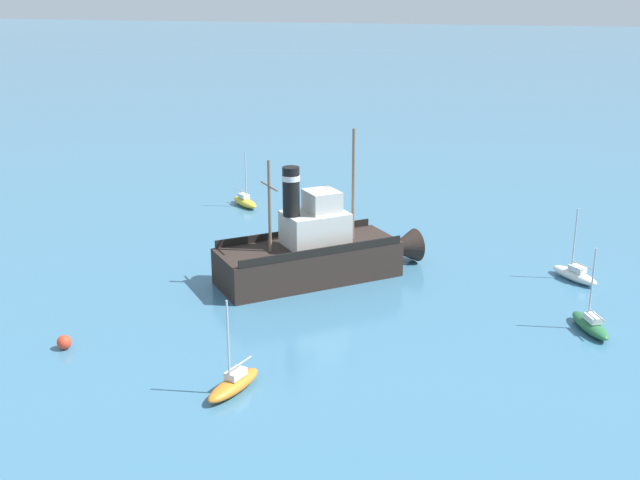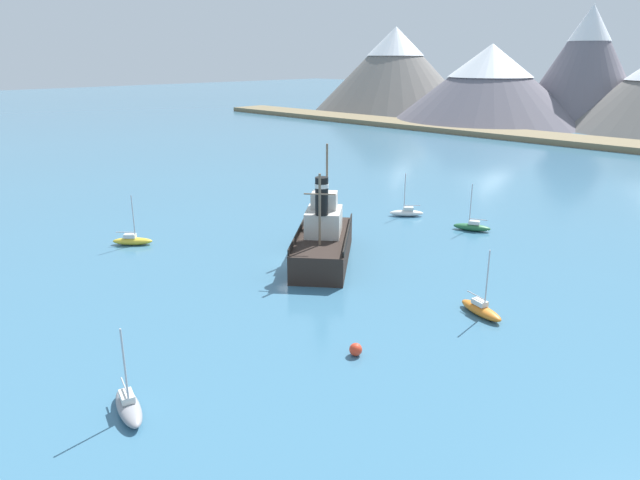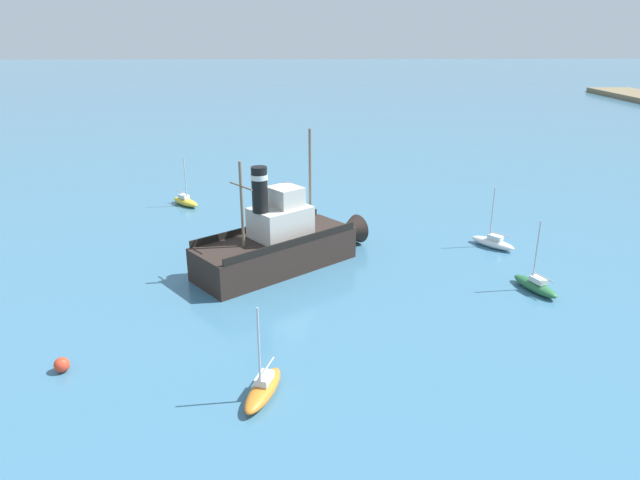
{
  "view_description": "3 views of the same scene",
  "coord_description": "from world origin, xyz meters",
  "px_view_note": "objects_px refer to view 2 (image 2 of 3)",
  "views": [
    {
      "loc": [
        50.12,
        13.63,
        19.25
      ],
      "look_at": [
        1.28,
        2.64,
        2.74
      ],
      "focal_mm": 45.0,
      "sensor_mm": 36.0,
      "label": 1
    },
    {
      "loc": [
        34.84,
        -31.89,
        17.35
      ],
      "look_at": [
        1.69,
        1.41,
        2.12
      ],
      "focal_mm": 32.0,
      "sensor_mm": 36.0,
      "label": 2
    },
    {
      "loc": [
        40.25,
        3.84,
        16.6
      ],
      "look_at": [
        2.74,
        5.12,
        2.62
      ],
      "focal_mm": 32.0,
      "sensor_mm": 36.0,
      "label": 3
    }
  ],
  "objects_px": {
    "sailboat_white": "(407,212)",
    "sailboat_green": "(472,227)",
    "sailboat_orange": "(481,309)",
    "old_tugboat": "(324,239)",
    "mooring_buoy": "(356,350)",
    "sailboat_yellow": "(132,240)",
    "sailboat_grey": "(129,406)"
  },
  "relations": [
    {
      "from": "sailboat_orange",
      "to": "sailboat_green",
      "type": "bearing_deg",
      "value": 122.28
    },
    {
      "from": "old_tugboat",
      "to": "sailboat_white",
      "type": "xyz_separation_m",
      "value": [
        -3.36,
        16.82,
        -1.4
      ]
    },
    {
      "from": "mooring_buoy",
      "to": "sailboat_white",
      "type": "bearing_deg",
      "value": 121.24
    },
    {
      "from": "old_tugboat",
      "to": "mooring_buoy",
      "type": "xyz_separation_m",
      "value": [
        13.49,
        -10.96,
        -1.44
      ]
    },
    {
      "from": "old_tugboat",
      "to": "sailboat_grey",
      "type": "bearing_deg",
      "value": -68.6
    },
    {
      "from": "sailboat_green",
      "to": "old_tugboat",
      "type": "bearing_deg",
      "value": -105.82
    },
    {
      "from": "sailboat_yellow",
      "to": "mooring_buoy",
      "type": "relative_size",
      "value": 6.19
    },
    {
      "from": "sailboat_grey",
      "to": "old_tugboat",
      "type": "bearing_deg",
      "value": 111.4
    },
    {
      "from": "old_tugboat",
      "to": "sailboat_orange",
      "type": "bearing_deg",
      "value": -1.78
    },
    {
      "from": "sailboat_grey",
      "to": "mooring_buoy",
      "type": "height_order",
      "value": "sailboat_grey"
    },
    {
      "from": "sailboat_green",
      "to": "sailboat_grey",
      "type": "distance_m",
      "value": 40.84
    },
    {
      "from": "old_tugboat",
      "to": "sailboat_green",
      "type": "distance_m",
      "value": 17.81
    },
    {
      "from": "old_tugboat",
      "to": "mooring_buoy",
      "type": "bearing_deg",
      "value": -39.09
    },
    {
      "from": "old_tugboat",
      "to": "sailboat_grey",
      "type": "distance_m",
      "value": 25.3
    },
    {
      "from": "sailboat_grey",
      "to": "sailboat_yellow",
      "type": "height_order",
      "value": "same"
    },
    {
      "from": "sailboat_green",
      "to": "sailboat_grey",
      "type": "bearing_deg",
      "value": -83.84
    },
    {
      "from": "sailboat_green",
      "to": "sailboat_white",
      "type": "bearing_deg",
      "value": -178.18
    },
    {
      "from": "sailboat_yellow",
      "to": "sailboat_white",
      "type": "bearing_deg",
      "value": 65.08
    },
    {
      "from": "sailboat_yellow",
      "to": "old_tugboat",
      "type": "bearing_deg",
      "value": 32.53
    },
    {
      "from": "sailboat_green",
      "to": "mooring_buoy",
      "type": "xyz_separation_m",
      "value": [
        8.65,
        -28.04,
        -0.03
      ]
    },
    {
      "from": "sailboat_orange",
      "to": "sailboat_yellow",
      "type": "relative_size",
      "value": 1.0
    },
    {
      "from": "sailboat_yellow",
      "to": "sailboat_orange",
      "type": "bearing_deg",
      "value": 16.84
    },
    {
      "from": "old_tugboat",
      "to": "sailboat_grey",
      "type": "relative_size",
      "value": 2.73
    },
    {
      "from": "sailboat_white",
      "to": "sailboat_green",
      "type": "relative_size",
      "value": 1.0
    },
    {
      "from": "old_tugboat",
      "to": "sailboat_grey",
      "type": "xyz_separation_m",
      "value": [
        9.22,
        -23.52,
        -1.4
      ]
    },
    {
      "from": "sailboat_white",
      "to": "sailboat_yellow",
      "type": "distance_m",
      "value": 29.71
    },
    {
      "from": "sailboat_white",
      "to": "sailboat_yellow",
      "type": "relative_size",
      "value": 1.0
    },
    {
      "from": "old_tugboat",
      "to": "sailboat_yellow",
      "type": "distance_m",
      "value": 18.89
    },
    {
      "from": "sailboat_orange",
      "to": "sailboat_green",
      "type": "relative_size",
      "value": 1.0
    },
    {
      "from": "old_tugboat",
      "to": "sailboat_white",
      "type": "relative_size",
      "value": 2.73
    },
    {
      "from": "sailboat_white",
      "to": "sailboat_orange",
      "type": "bearing_deg",
      "value": -41.89
    },
    {
      "from": "sailboat_green",
      "to": "sailboat_yellow",
      "type": "bearing_deg",
      "value": -127.29
    }
  ]
}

